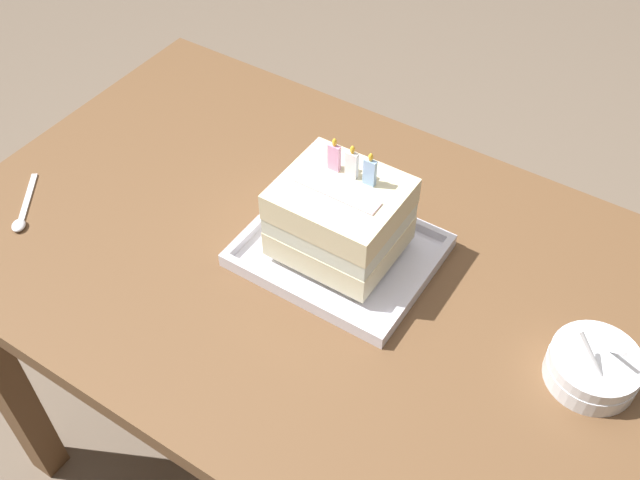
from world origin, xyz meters
name	(u,v)px	position (x,y,z in m)	size (l,w,h in m)	color
ground_plane	(307,466)	(0.00, 0.00, 0.00)	(8.00, 8.00, 0.00)	#6B5B4C
dining_table	(302,294)	(0.00, 0.00, 0.64)	(1.15, 0.75, 0.75)	brown
foil_tray	(339,252)	(0.06, 0.02, 0.76)	(0.29, 0.24, 0.02)	silver
birthday_cake	(340,217)	(0.06, 0.02, 0.84)	(0.18, 0.16, 0.18)	beige
bowl_stack	(593,367)	(0.46, 0.02, 0.78)	(0.13, 0.13, 0.10)	white
serving_spoon_near_tray	(22,216)	(-0.43, -0.19, 0.76)	(0.10, 0.13, 0.01)	silver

